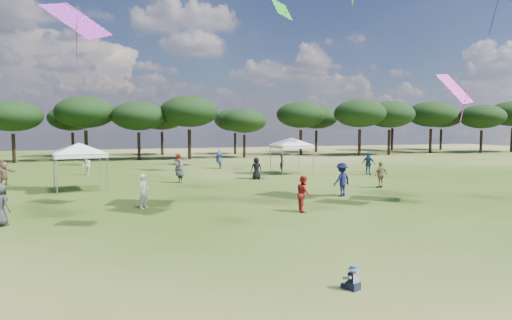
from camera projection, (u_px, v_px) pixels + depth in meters
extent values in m
cylinder|color=black|center=(14.00, 148.00, 45.58)|extent=(0.36, 0.36, 3.14)
ellipsoid|color=black|center=(12.00, 116.00, 45.31)|extent=(6.11, 6.11, 3.29)
cylinder|color=black|center=(86.00, 145.00, 49.17)|extent=(0.40, 0.40, 3.46)
ellipsoid|color=black|center=(85.00, 112.00, 48.87)|extent=(6.73, 6.73, 3.63)
cylinder|color=black|center=(139.00, 146.00, 49.83)|extent=(0.37, 0.37, 3.21)
ellipsoid|color=black|center=(138.00, 116.00, 49.55)|extent=(6.24, 6.24, 3.36)
cylinder|color=black|center=(190.00, 144.00, 51.16)|extent=(0.41, 0.41, 3.56)
ellipsoid|color=black|center=(189.00, 111.00, 50.85)|extent=(6.91, 6.91, 3.73)
cylinder|color=black|center=(244.00, 146.00, 53.61)|extent=(0.33, 0.33, 2.88)
ellipsoid|color=black|center=(244.00, 121.00, 53.36)|extent=(5.60, 5.60, 3.02)
cylinder|color=black|center=(301.00, 142.00, 58.60)|extent=(0.39, 0.39, 3.44)
ellipsoid|color=black|center=(301.00, 115.00, 58.30)|extent=(6.69, 6.69, 3.60)
cylinder|color=black|center=(359.00, 143.00, 56.95)|extent=(0.40, 0.40, 3.53)
ellipsoid|color=black|center=(360.00, 113.00, 56.64)|extent=(6.86, 6.86, 3.70)
cylinder|color=black|center=(389.00, 142.00, 58.82)|extent=(0.40, 0.40, 3.47)
ellipsoid|color=black|center=(390.00, 114.00, 58.52)|extent=(6.74, 6.74, 3.63)
cylinder|color=black|center=(430.00, 141.00, 63.32)|extent=(0.41, 0.41, 3.57)
ellipsoid|color=black|center=(431.00, 114.00, 63.01)|extent=(6.94, 6.94, 3.74)
cylinder|color=black|center=(481.00, 142.00, 63.27)|extent=(0.38, 0.38, 3.35)
ellipsoid|color=black|center=(482.00, 117.00, 62.98)|extent=(6.51, 6.51, 3.51)
cylinder|color=black|center=(512.00, 140.00, 65.71)|extent=(0.42, 0.42, 3.66)
cylinder|color=black|center=(73.00, 145.00, 55.66)|extent=(0.36, 0.36, 3.11)
ellipsoid|color=black|center=(72.00, 118.00, 55.39)|extent=(6.05, 6.05, 3.26)
cylinder|color=black|center=(162.00, 143.00, 58.36)|extent=(0.37, 0.37, 3.20)
ellipsoid|color=black|center=(162.00, 118.00, 58.08)|extent=(6.21, 6.21, 3.35)
cylinder|color=black|center=(235.00, 144.00, 60.29)|extent=(0.34, 0.34, 2.99)
ellipsoid|color=black|center=(235.00, 120.00, 60.03)|extent=(5.81, 5.81, 3.13)
cylinder|color=black|center=(316.00, 141.00, 64.55)|extent=(0.38, 0.38, 3.31)
ellipsoid|color=black|center=(316.00, 117.00, 64.26)|extent=(6.43, 6.43, 3.47)
cylinder|color=black|center=(392.00, 139.00, 69.06)|extent=(0.42, 0.42, 3.64)
ellipsoid|color=black|center=(393.00, 115.00, 68.75)|extent=(7.06, 7.06, 3.81)
cylinder|color=black|center=(441.00, 139.00, 71.25)|extent=(0.40, 0.40, 3.46)
ellipsoid|color=black|center=(442.00, 117.00, 70.95)|extent=(6.72, 6.72, 3.62)
cylinder|color=gray|center=(57.00, 176.00, 24.06)|extent=(0.06, 0.06, 2.26)
cylinder|color=gray|center=(107.00, 174.00, 25.35)|extent=(0.06, 0.06, 2.26)
cylinder|color=gray|center=(54.00, 172.00, 26.46)|extent=(0.06, 0.06, 2.26)
cylinder|color=gray|center=(100.00, 170.00, 27.75)|extent=(0.06, 0.06, 2.26)
cube|color=white|center=(79.00, 155.00, 25.82)|extent=(3.37, 3.37, 0.25)
pyramid|color=white|center=(79.00, 143.00, 25.76)|extent=(5.80, 5.80, 0.60)
cylinder|color=gray|center=(283.00, 162.00, 33.51)|extent=(0.06, 0.06, 2.33)
cylinder|color=gray|center=(313.00, 161.00, 34.40)|extent=(0.06, 0.06, 2.33)
cylinder|color=gray|center=(270.00, 159.00, 36.01)|extent=(0.06, 0.06, 2.33)
cylinder|color=gray|center=(299.00, 158.00, 36.90)|extent=(0.06, 0.06, 2.33)
cube|color=white|center=(291.00, 146.00, 35.12)|extent=(2.91, 2.91, 0.25)
pyramid|color=white|center=(291.00, 138.00, 35.06)|extent=(5.74, 5.74, 0.60)
cube|color=black|center=(354.00, 286.00, 10.29)|extent=(0.32, 0.32, 0.20)
cube|color=black|center=(345.00, 286.00, 10.39)|extent=(0.16, 0.25, 0.10)
cube|color=black|center=(350.00, 285.00, 10.49)|extent=(0.16, 0.25, 0.10)
cube|color=white|center=(354.00, 277.00, 10.27)|extent=(0.28, 0.24, 0.25)
cylinder|color=white|center=(347.00, 278.00, 10.23)|extent=(0.16, 0.26, 0.15)
cylinder|color=white|center=(356.00, 275.00, 10.42)|extent=(0.16, 0.26, 0.15)
sphere|color=#E0B293|center=(354.00, 270.00, 10.26)|extent=(0.17, 0.17, 0.17)
cone|color=#4F8CB8|center=(354.00, 269.00, 10.26)|extent=(0.29, 0.29, 0.03)
cylinder|color=#4F8CB8|center=(354.00, 267.00, 10.25)|extent=(0.19, 0.19, 0.07)
imported|color=#161B4D|center=(342.00, 180.00, 24.00)|extent=(1.39, 1.09, 1.89)
imported|color=#2F2E33|center=(0.00, 205.00, 16.83)|extent=(0.99, 0.94, 1.71)
imported|color=#A3231B|center=(304.00, 194.00, 19.62)|extent=(0.82, 0.95, 1.69)
imported|color=#4B4A4F|center=(180.00, 171.00, 29.67)|extent=(1.93, 1.69, 1.65)
imported|color=navy|center=(219.00, 159.00, 39.66)|extent=(1.43, 2.27, 1.80)
imported|color=brown|center=(4.00, 173.00, 28.23)|extent=(1.45, 1.44, 1.67)
imported|color=maroon|center=(178.00, 162.00, 37.91)|extent=(1.14, 0.96, 1.53)
imported|color=navy|center=(368.00, 164.00, 34.51)|extent=(0.95, 1.15, 1.84)
imported|color=black|center=(256.00, 168.00, 31.61)|extent=(0.86, 0.61, 1.64)
imported|color=olive|center=(381.00, 175.00, 27.29)|extent=(1.05, 0.60, 1.69)
imported|color=white|center=(86.00, 165.00, 34.37)|extent=(0.87, 0.97, 1.63)
imported|color=#323438|center=(282.00, 162.00, 37.09)|extent=(0.60, 0.69, 1.60)
imported|color=silver|center=(144.00, 191.00, 20.46)|extent=(0.71, 0.70, 1.65)
plane|color=#E439C2|center=(455.00, 88.00, 20.28)|extent=(2.37, 1.90, 1.61)
plane|color=purple|center=(77.00, 21.00, 16.20)|extent=(2.80, 2.35, 1.94)
plane|color=#22971E|center=(282.00, 9.00, 34.16)|extent=(2.05, 2.11, 2.04)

